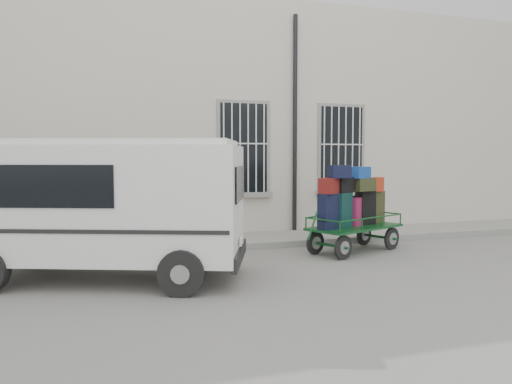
{
  "coord_description": "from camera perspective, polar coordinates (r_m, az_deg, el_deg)",
  "views": [
    {
      "loc": [
        -3.99,
        -8.89,
        2.03
      ],
      "look_at": [
        -0.73,
        1.0,
        1.3
      ],
      "focal_mm": 35.0,
      "sensor_mm": 36.0,
      "label": 1
    }
  ],
  "objects": [
    {
      "name": "ground",
      "position": [
        9.95,
        5.85,
        -7.77
      ],
      "size": [
        80.0,
        80.0,
        0.0
      ],
      "primitive_type": "plane",
      "color": "slate",
      "rests_on": "ground"
    },
    {
      "name": "building",
      "position": [
        14.96,
        -2.77,
        7.73
      ],
      "size": [
        24.0,
        5.15,
        6.0
      ],
      "color": "beige",
      "rests_on": "ground"
    },
    {
      "name": "sidewalk",
      "position": [
        11.94,
        1.52,
        -5.4
      ],
      "size": [
        24.0,
        1.7,
        0.15
      ],
      "primitive_type": "cube",
      "color": "gray",
      "rests_on": "ground"
    },
    {
      "name": "luggage_cart",
      "position": [
        10.81,
        11.05,
        -1.77
      ],
      "size": [
        2.53,
        1.73,
        1.86
      ],
      "rotation": [
        0.0,
        0.0,
        0.4
      ],
      "color": "black",
      "rests_on": "ground"
    },
    {
      "name": "van",
      "position": [
        8.56,
        -17.06,
        -0.91
      ],
      "size": [
        4.92,
        3.41,
        2.3
      ],
      "rotation": [
        0.0,
        0.0,
        -0.37
      ],
      "color": "silver",
      "rests_on": "ground"
    }
  ]
}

